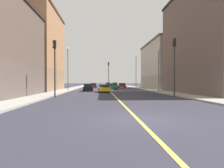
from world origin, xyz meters
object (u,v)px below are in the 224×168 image
at_px(building_left_mid, 172,66).
at_px(street_lamp_left_near, 159,66).
at_px(car_teal, 115,84).
at_px(street_lamp_right_near, 68,65).
at_px(building_left_near, 223,40).
at_px(car_green, 113,86).
at_px(traffic_light_left_near, 174,60).
at_px(car_black, 88,88).
at_px(car_blue, 108,84).
at_px(building_right_midblock, 26,51).
at_px(car_maroon, 93,85).
at_px(car_red, 122,86).
at_px(street_lamp_left_far, 136,69).
at_px(car_yellow, 104,88).
at_px(traffic_light_right_near, 55,61).
at_px(traffic_light_median_far, 109,72).

xyz_separation_m(building_left_mid, street_lamp_left_near, (-7.88, -15.49, -1.27)).
bearing_deg(car_teal, street_lamp_right_near, -106.53).
distance_m(building_left_near, car_green, 24.76).
bearing_deg(traffic_light_left_near, car_black, 126.53).
relative_size(building_left_mid, car_black, 4.00).
bearing_deg(building_left_mid, car_green, -175.41).
xyz_separation_m(street_lamp_right_near, car_blue, (9.06, 41.56, -4.22)).
distance_m(building_right_midblock, car_maroon, 22.42).
bearing_deg(car_maroon, building_left_mid, -23.84).
bearing_deg(car_maroon, car_red, -3.45).
relative_size(building_left_mid, street_lamp_left_far, 2.24).
bearing_deg(building_left_mid, car_yellow, -139.93).
xyz_separation_m(building_right_midblock, street_lamp_right_near, (7.88, -0.78, -2.63)).
xyz_separation_m(building_left_mid, car_teal, (-11.76, 29.27, -4.94)).
bearing_deg(car_maroon, traffic_light_right_near, -95.05).
bearing_deg(street_lamp_right_near, traffic_light_median_far, 61.00).
relative_size(building_left_mid, traffic_light_median_far, 2.69).
bearing_deg(car_green, street_lamp_left_far, 43.44).
height_order(street_lamp_right_near, car_green, street_lamp_right_near).
bearing_deg(car_red, car_teal, 91.10).
bearing_deg(building_left_mid, street_lamp_left_far, 147.28).
distance_m(traffic_light_median_far, car_black, 16.36).
relative_size(building_left_mid, car_maroon, 4.18).
height_order(building_right_midblock, street_lamp_left_far, building_right_midblock).
distance_m(traffic_light_left_near, car_maroon, 35.36).
height_order(building_left_mid, street_lamp_left_near, building_left_mid).
distance_m(traffic_light_median_far, car_green, 7.08).
distance_m(building_right_midblock, car_yellow, 16.84).
relative_size(traffic_light_right_near, street_lamp_left_near, 0.92).
bearing_deg(car_black, building_left_mid, 28.11).
bearing_deg(street_lamp_left_near, building_left_mid, 63.03).
bearing_deg(traffic_light_left_near, building_left_near, 29.00).
distance_m(building_right_midblock, traffic_light_median_far, 21.54).
height_order(traffic_light_right_near, car_yellow, traffic_light_right_near).
distance_m(traffic_light_left_near, car_yellow, 13.90).
height_order(traffic_light_left_near, traffic_light_right_near, traffic_light_left_near).
bearing_deg(street_lamp_left_near, street_lamp_right_near, 160.30).
distance_m(car_maroon, car_red, 8.11).
xyz_separation_m(car_teal, car_black, (-7.86, -39.75, -0.02)).
bearing_deg(car_green, building_left_mid, 4.59).
bearing_deg(building_right_midblock, car_maroon, 56.32).
relative_size(car_maroon, car_blue, 0.97).
height_order(building_right_midblock, street_lamp_right_near, building_right_midblock).
xyz_separation_m(car_blue, car_green, (-0.12, -32.78, -0.01)).
bearing_deg(building_right_midblock, street_lamp_left_far, 31.30).
bearing_deg(street_lamp_right_near, street_lamp_left_near, -19.70).
relative_size(building_left_near, car_teal, 4.22).
relative_size(building_right_midblock, car_green, 3.26).
distance_m(street_lamp_right_near, car_teal, 41.12).
bearing_deg(car_red, traffic_light_median_far, -139.60).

